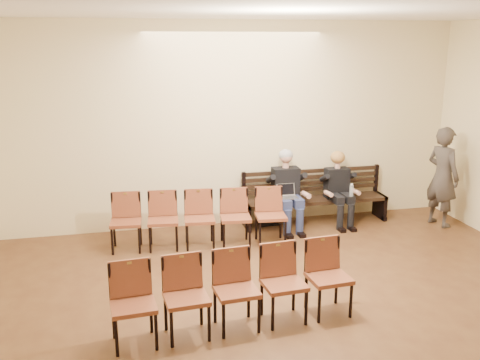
# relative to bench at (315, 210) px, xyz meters

# --- Properties ---
(room_walls) EXTENTS (8.02, 10.01, 3.51)m
(room_walls) POSITION_rel_bench_xyz_m (-1.41, -3.86, 2.31)
(room_walls) COLOR beige
(room_walls) RESTS_ON ground
(bench) EXTENTS (2.60, 0.90, 0.45)m
(bench) POSITION_rel_bench_xyz_m (0.00, 0.00, 0.00)
(bench) COLOR black
(bench) RESTS_ON ground
(seated_man) EXTENTS (0.56, 0.78, 1.35)m
(seated_man) POSITION_rel_bench_xyz_m (-0.57, -0.12, 0.45)
(seated_man) COLOR black
(seated_man) RESTS_ON ground
(seated_woman) EXTENTS (0.51, 0.70, 1.18)m
(seated_woman) POSITION_rel_bench_xyz_m (0.38, -0.12, 0.36)
(seated_woman) COLOR black
(seated_woman) RESTS_ON ground
(laptop) EXTENTS (0.33, 0.26, 0.23)m
(laptop) POSITION_rel_bench_xyz_m (-0.62, -0.31, 0.34)
(laptop) COLOR #B5B5B9
(laptop) RESTS_ON bench
(water_bottle) EXTENTS (0.07, 0.07, 0.23)m
(water_bottle) POSITION_rel_bench_xyz_m (0.48, -0.42, 0.34)
(water_bottle) COLOR silver
(water_bottle) RESTS_ON bench
(bag) EXTENTS (0.36, 0.25, 0.26)m
(bag) POSITION_rel_bench_xyz_m (-0.83, 0.10, -0.09)
(bag) COLOR black
(bag) RESTS_ON ground
(passerby) EXTENTS (0.67, 0.84, 2.01)m
(passerby) POSITION_rel_bench_xyz_m (2.09, -0.60, 0.78)
(passerby) COLOR #3C3631
(passerby) RESTS_ON ground
(chair_row_front) EXTENTS (2.78, 0.75, 0.89)m
(chair_row_front) POSITION_rel_bench_xyz_m (-2.18, -0.65, 0.22)
(chair_row_front) COLOR brown
(chair_row_front) RESTS_ON ground
(chair_row_back) EXTENTS (2.79, 0.70, 0.90)m
(chair_row_back) POSITION_rel_bench_xyz_m (-2.16, -3.19, 0.22)
(chair_row_back) COLOR brown
(chair_row_back) RESTS_ON ground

